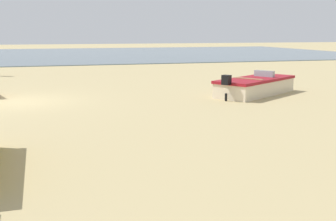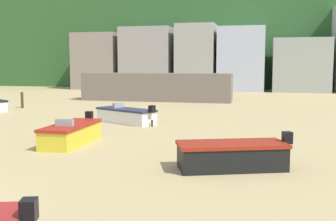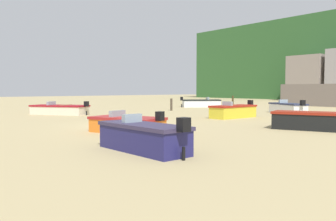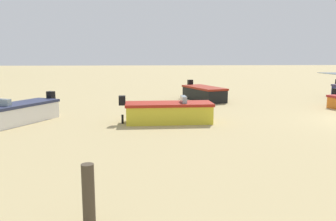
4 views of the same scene
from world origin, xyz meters
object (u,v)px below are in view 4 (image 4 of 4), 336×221
(boat_white_2, at_px, (17,113))
(boat_black_5, at_px, (204,93))
(mooring_post_near_water, at_px, (89,196))
(boat_yellow_3, at_px, (169,112))

(boat_white_2, bearing_deg, boat_black_5, -116.14)
(boat_white_2, relative_size, boat_black_5, 1.05)
(boat_black_5, height_order, mooring_post_near_water, boat_black_5)
(boat_black_5, bearing_deg, mooring_post_near_water, 53.48)
(boat_white_2, xyz_separation_m, boat_yellow_3, (-0.26, -6.53, 0.01))
(boat_white_2, xyz_separation_m, mooring_post_near_water, (-9.28, -4.58, 0.12))
(mooring_post_near_water, bearing_deg, boat_black_5, -16.21)
(boat_yellow_3, xyz_separation_m, boat_black_5, (7.14, -2.75, -0.00))
(boat_white_2, distance_m, boat_black_5, 11.55)
(boat_black_5, xyz_separation_m, mooring_post_near_water, (-16.17, 4.70, 0.11))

